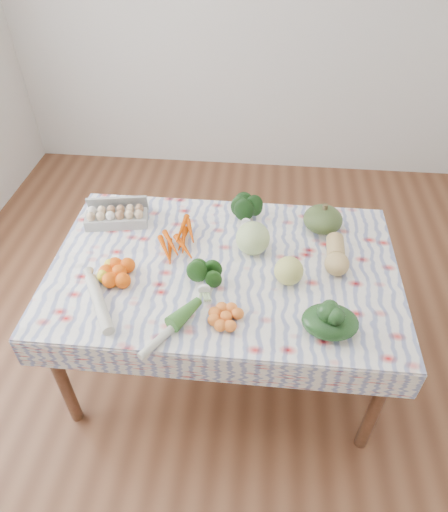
{
  "coord_description": "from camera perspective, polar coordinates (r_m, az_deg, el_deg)",
  "views": [
    {
      "loc": [
        0.16,
        -1.59,
        2.26
      ],
      "look_at": [
        0.0,
        0.0,
        0.82
      ],
      "focal_mm": 32.0,
      "sensor_mm": 36.0,
      "label": 1
    }
  ],
  "objects": [
    {
      "name": "kabocha_squash",
      "position": [
        2.41,
        12.26,
        4.51
      ],
      "size": [
        0.26,
        0.26,
        0.13
      ],
      "primitive_type": "ellipsoid",
      "rotation": [
        0.0,
        0.0,
        0.34
      ],
      "color": "#43572A",
      "rests_on": "tablecloth"
    },
    {
      "name": "broccoli",
      "position": [
        2.05,
        -2.52,
        -3.02
      ],
      "size": [
        0.15,
        0.15,
        0.1
      ],
      "primitive_type": "ellipsoid",
      "rotation": [
        0.0,
        0.0,
        0.15
      ],
      "color": "#1A4514",
      "rests_on": "tablecloth"
    },
    {
      "name": "mandarin_cluster",
      "position": [
        1.93,
        0.24,
        -7.52
      ],
      "size": [
        0.23,
        0.23,
        0.06
      ],
      "primitive_type": "cube",
      "rotation": [
        0.0,
        0.0,
        -0.35
      ],
      "color": "orange",
      "rests_on": "tablecloth"
    },
    {
      "name": "grapefruit",
      "position": [
        2.08,
        8.09,
        -1.85
      ],
      "size": [
        0.14,
        0.14,
        0.13
      ],
      "primitive_type": "sphere",
      "rotation": [
        0.0,
        0.0,
        -0.04
      ],
      "color": "#C9CC64",
      "rests_on": "tablecloth"
    },
    {
      "name": "orange_cluster",
      "position": [
        2.15,
        -13.01,
        -2.0
      ],
      "size": [
        0.24,
        0.24,
        0.08
      ],
      "primitive_type": "cube",
      "rotation": [
        0.0,
        0.0,
        0.05
      ],
      "color": "#FE5B09",
      "rests_on": "tablecloth"
    },
    {
      "name": "cabbage",
      "position": [
        2.21,
        3.62,
        2.23
      ],
      "size": [
        0.22,
        0.22,
        0.17
      ],
      "primitive_type": "sphere",
      "rotation": [
        0.0,
        0.0,
        0.39
      ],
      "color": "#AFCA7E",
      "rests_on": "tablecloth"
    },
    {
      "name": "carrot_bunch",
      "position": [
        2.3,
        -5.72,
        1.8
      ],
      "size": [
        0.28,
        0.26,
        0.05
      ],
      "primitive_type": "cube",
      "rotation": [
        0.0,
        0.0,
        0.13
      ],
      "color": "#CC4400",
      "rests_on": "tablecloth"
    },
    {
      "name": "tablecloth",
      "position": [
        2.19,
        0.0,
        -1.24
      ],
      "size": [
        1.66,
        1.06,
        0.01
      ],
      "primitive_type": "cube",
      "color": "white",
      "rests_on": "dining_table"
    },
    {
      "name": "spinach_bag",
      "position": [
        1.93,
        13.12,
        -8.0
      ],
      "size": [
        0.28,
        0.25,
        0.1
      ],
      "primitive_type": "ellipsoid",
      "rotation": [
        0.0,
        0.0,
        0.32
      ],
      "color": "#173616",
      "rests_on": "tablecloth"
    },
    {
      "name": "ground",
      "position": [
        2.77,
        0.0,
        -12.74
      ],
      "size": [
        4.5,
        4.5,
        0.0
      ],
      "primitive_type": "plane",
      "color": "brown",
      "rests_on": "ground"
    },
    {
      "name": "dining_table",
      "position": [
        2.25,
        0.0,
        -2.69
      ],
      "size": [
        1.6,
        1.0,
        0.75
      ],
      "color": "brown",
      "rests_on": "ground"
    },
    {
      "name": "daikon",
      "position": [
        2.05,
        -15.34,
        -5.71
      ],
      "size": [
        0.22,
        0.34,
        0.05
      ],
      "primitive_type": "cylinder",
      "rotation": [
        1.57,
        0.0,
        0.53
      ],
      "color": "beige",
      "rests_on": "tablecloth"
    },
    {
      "name": "butternut_squash",
      "position": [
        2.23,
        13.88,
        0.31
      ],
      "size": [
        0.13,
        0.25,
        0.11
      ],
      "primitive_type": "ellipsoid",
      "rotation": [
        0.0,
        0.0,
        -0.04
      ],
      "color": "tan",
      "rests_on": "tablecloth"
    },
    {
      "name": "leek",
      "position": [
        1.91,
        -6.75,
        -9.12
      ],
      "size": [
        0.22,
        0.31,
        0.04
      ],
      "primitive_type": "cylinder",
      "rotation": [
        1.57,
        0.0,
        -0.57
      ],
      "color": "beige",
      "rests_on": "tablecloth"
    },
    {
      "name": "wall_back",
      "position": [
        3.94,
        3.68,
        29.31
      ],
      "size": [
        4.0,
        0.04,
        2.8
      ],
      "primitive_type": "cube",
      "color": "silver",
      "rests_on": "ground"
    },
    {
      "name": "egg_carton",
      "position": [
        2.47,
        -13.31,
        4.71
      ],
      "size": [
        0.34,
        0.18,
        0.09
      ],
      "primitive_type": "cube",
      "rotation": [
        0.0,
        0.0,
        0.18
      ],
      "color": "#A9A9A4",
      "rests_on": "tablecloth"
    },
    {
      "name": "kale_bunch",
      "position": [
        2.4,
        3.11,
        5.33
      ],
      "size": [
        0.18,
        0.16,
        0.14
      ],
      "primitive_type": "ellipsoid",
      "rotation": [
        0.0,
        0.0,
        -0.17
      ],
      "color": "black",
      "rests_on": "tablecloth"
    }
  ]
}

